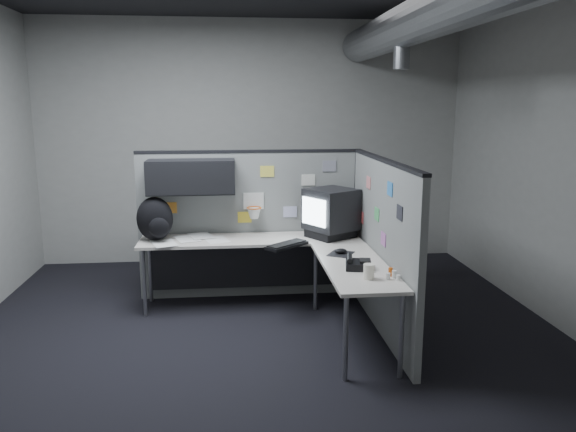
{
  "coord_description": "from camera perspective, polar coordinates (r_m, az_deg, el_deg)",
  "views": [
    {
      "loc": [
        -0.3,
        -4.75,
        2.12
      ],
      "look_at": [
        0.23,
        0.35,
        1.09
      ],
      "focal_mm": 35.0,
      "sensor_mm": 36.0,
      "label": 1
    }
  ],
  "objects": [
    {
      "name": "backpack",
      "position": [
        5.9,
        -13.34,
        -0.36
      ],
      "size": [
        0.38,
        0.34,
        0.45
      ],
      "rotation": [
        0.0,
        0.0,
        0.04
      ],
      "color": "black",
      "rests_on": "desk"
    },
    {
      "name": "mouse",
      "position": [
        5.3,
        5.38,
        -3.68
      ],
      "size": [
        0.3,
        0.31,
        0.05
      ],
      "rotation": [
        0.0,
        0.0,
        0.26
      ],
      "color": "black",
      "rests_on": "desk"
    },
    {
      "name": "room",
      "position": [
        4.83,
        4.34,
        11.04
      ],
      "size": [
        5.62,
        5.62,
        3.22
      ],
      "color": "black",
      "rests_on": "ground"
    },
    {
      "name": "monitor",
      "position": [
        5.91,
        4.38,
        0.36
      ],
      "size": [
        0.62,
        0.62,
        0.51
      ],
      "rotation": [
        0.0,
        0.0,
        -0.22
      ],
      "color": "black",
      "rests_on": "desk"
    },
    {
      "name": "cup",
      "position": [
        4.58,
        8.22,
        -5.61
      ],
      "size": [
        0.1,
        0.1,
        0.12
      ],
      "primitive_type": "cylinder",
      "rotation": [
        0.0,
        0.0,
        -0.14
      ],
      "color": "white",
      "rests_on": "desk"
    },
    {
      "name": "keyboard",
      "position": [
        5.54,
        -0.12,
        -2.96
      ],
      "size": [
        0.46,
        0.43,
        0.04
      ],
      "rotation": [
        0.0,
        0.0,
        -0.07
      ],
      "color": "black",
      "rests_on": "desk"
    },
    {
      "name": "desk",
      "position": [
        5.67,
        -1.23,
        -4.04
      ],
      "size": [
        2.31,
        2.11,
        0.73
      ],
      "color": "beige",
      "rests_on": "ground"
    },
    {
      "name": "partition_back",
      "position": [
        6.09,
        -5.41,
        0.68
      ],
      "size": [
        2.44,
        0.42,
        1.63
      ],
      "color": "slate",
      "rests_on": "ground"
    },
    {
      "name": "bottles",
      "position": [
        4.64,
        10.56,
        -5.87
      ],
      "size": [
        0.12,
        0.16,
        0.07
      ],
      "rotation": [
        0.0,
        0.0,
        -0.19
      ],
      "color": "silver",
      "rests_on": "desk"
    },
    {
      "name": "papers",
      "position": [
        5.9,
        -9.68,
        -2.36
      ],
      "size": [
        0.83,
        0.65,
        0.01
      ],
      "rotation": [
        0.0,
        0.0,
        0.32
      ],
      "color": "white",
      "rests_on": "desk"
    },
    {
      "name": "phone",
      "position": [
        4.86,
        7.06,
        -4.85
      ],
      "size": [
        0.25,
        0.26,
        0.11
      ],
      "rotation": [
        0.0,
        0.0,
        -0.37
      ],
      "color": "black",
      "rests_on": "desk"
    },
    {
      "name": "partition_right",
      "position": [
        5.32,
        9.51,
        -2.96
      ],
      "size": [
        0.07,
        2.23,
        1.63
      ],
      "color": "slate",
      "rests_on": "ground"
    }
  ]
}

